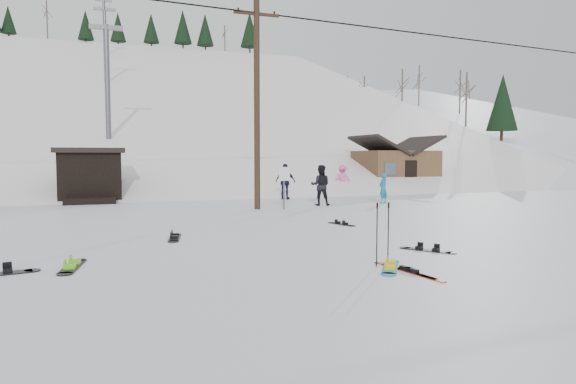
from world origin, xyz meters
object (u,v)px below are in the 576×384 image
object	(u,v)px
hero_snowboard	(391,267)
cabin	(395,168)
utility_pole	(257,102)
hero_skis	(409,271)

from	to	relation	value
hero_snowboard	cabin	bearing A→B (deg)	2.38
cabin	utility_pole	bearing A→B (deg)	-142.44
cabin	hero_snowboard	world-z (taller)	cabin
hero_snowboard	hero_skis	distance (m)	0.48
hero_snowboard	hero_skis	size ratio (longest dim) A/B	0.70
utility_pole	hero_skis	bearing A→B (deg)	-92.48
cabin	hero_skis	bearing A→B (deg)	-120.69
utility_pole	hero_skis	distance (m)	13.67
utility_pole	hero_snowboard	size ratio (longest dim) A/B	6.65
hero_skis	cabin	bearing A→B (deg)	51.00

